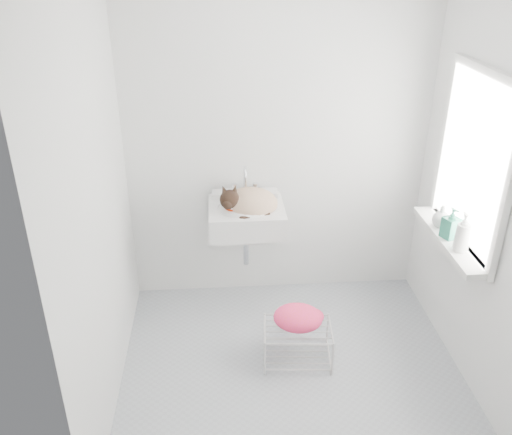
{
  "coord_description": "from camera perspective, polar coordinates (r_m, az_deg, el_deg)",
  "views": [
    {
      "loc": [
        -0.44,
        -2.7,
        2.5
      ],
      "look_at": [
        -0.19,
        0.5,
        0.88
      ],
      "focal_mm": 38.02,
      "sensor_mm": 36.0,
      "label": 1
    }
  ],
  "objects": [
    {
      "name": "left_wall",
      "position": [
        3.04,
        -16.53,
        1.41
      ],
      "size": [
        0.02,
        2.0,
        2.5
      ],
      "primitive_type": "cube",
      "color": "white",
      "rests_on": "ground"
    },
    {
      "name": "wire_rack",
      "position": [
        3.69,
        4.37,
        -12.83
      ],
      "size": [
        0.46,
        0.34,
        0.26
      ],
      "primitive_type": "cube",
      "rotation": [
        0.0,
        0.0,
        -0.09
      ],
      "color": "silver",
      "rests_on": "floor"
    },
    {
      "name": "faucet",
      "position": [
        3.92,
        -1.2,
        4.17
      ],
      "size": [
        0.19,
        0.13,
        0.19
      ],
      "primitive_type": null,
      "color": "silver",
      "rests_on": "sink"
    },
    {
      "name": "floor",
      "position": [
        3.7,
        3.73,
        -15.74
      ],
      "size": [
        2.2,
        2.0,
        0.02
      ],
      "primitive_type": "cube",
      "color": "#9EA4AC",
      "rests_on": "ground"
    },
    {
      "name": "cat",
      "position": [
        3.78,
        -0.8,
        1.63
      ],
      "size": [
        0.41,
        0.33,
        0.25
      ],
      "rotation": [
        0.0,
        0.0,
        0.02
      ],
      "color": "tan",
      "rests_on": "sink"
    },
    {
      "name": "back_wall",
      "position": [
        3.92,
        2.3,
        8.23
      ],
      "size": [
        2.2,
        0.02,
        2.5
      ],
      "primitive_type": "cube",
      "color": "white",
      "rests_on": "ground"
    },
    {
      "name": "bottle_b",
      "position": [
        3.62,
        19.62,
        -1.98
      ],
      "size": [
        0.12,
        0.12,
        0.2
      ],
      "primitive_type": "imported",
      "rotation": [
        0.0,
        0.0,
        0.37
      ],
      "color": "#236F58",
      "rests_on": "windowsill"
    },
    {
      "name": "sink",
      "position": [
        3.81,
        -1.02,
        1.19
      ],
      "size": [
        0.53,
        0.46,
        0.21
      ],
      "primitive_type": "cube",
      "color": "white",
      "rests_on": "back_wall"
    },
    {
      "name": "right_wall",
      "position": [
        3.34,
        23.44,
        2.57
      ],
      "size": [
        0.02,
        2.0,
        2.5
      ],
      "primitive_type": "cube",
      "color": "white",
      "rests_on": "ground"
    },
    {
      "name": "bottle_c",
      "position": [
        3.74,
        18.78,
        -0.89
      ],
      "size": [
        0.13,
        0.13,
        0.15
      ],
      "primitive_type": "imported",
      "rotation": [
        0.0,
        0.0,
        1.72
      ],
      "color": "silver",
      "rests_on": "windowsill"
    },
    {
      "name": "towel",
      "position": [
        3.61,
        4.41,
        -10.95
      ],
      "size": [
        0.36,
        0.29,
        0.13
      ],
      "primitive_type": "ellipsoid",
      "rotation": [
        0.0,
        0.0,
        -0.2
      ],
      "color": "red",
      "rests_on": "wire_rack"
    },
    {
      "name": "window_glass",
      "position": [
        3.47,
        22.11,
        5.44
      ],
      "size": [
        0.01,
        0.8,
        1.0
      ],
      "primitive_type": "cube",
      "color": "white",
      "rests_on": "right_wall"
    },
    {
      "name": "bottle_a",
      "position": [
        3.49,
        20.63,
        -3.27
      ],
      "size": [
        0.08,
        0.08,
        0.21
      ],
      "primitive_type": "imported",
      "rotation": [
        0.0,
        0.0,
        3.1
      ],
      "color": "white",
      "rests_on": "windowsill"
    },
    {
      "name": "windowsill",
      "position": [
        3.64,
        19.66,
        -2.18
      ],
      "size": [
        0.16,
        0.88,
        0.04
      ],
      "primitive_type": "cube",
      "color": "white",
      "rests_on": "right_wall"
    },
    {
      "name": "window_frame",
      "position": [
        3.46,
        21.89,
        5.44
      ],
      "size": [
        0.04,
        0.9,
        1.1
      ],
      "primitive_type": "cube",
      "color": "white",
      "rests_on": "right_wall"
    }
  ]
}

